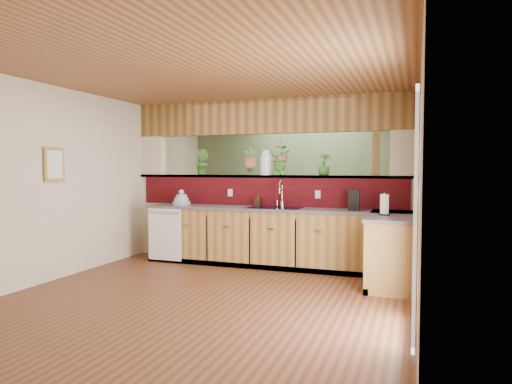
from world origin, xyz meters
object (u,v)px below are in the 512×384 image
(faucet, at_px, (281,193))
(shelving_console, at_px, (255,216))
(dish_stack, at_px, (181,200))
(soap_dispenser, at_px, (258,200))
(glass_jar, at_px, (266,163))
(paper_towel, at_px, (384,205))
(coffee_maker, at_px, (354,201))

(faucet, distance_m, shelving_console, 2.51)
(dish_stack, bearing_deg, faucet, 5.83)
(dish_stack, height_order, soap_dispenser, dish_stack)
(dish_stack, relative_size, glass_jar, 0.72)
(dish_stack, distance_m, soap_dispenser, 1.28)
(faucet, relative_size, dish_stack, 1.44)
(glass_jar, height_order, shelving_console, glass_jar)
(glass_jar, bearing_deg, shelving_console, 114.60)
(paper_towel, relative_size, shelving_console, 0.20)
(paper_towel, bearing_deg, shelving_console, 134.32)
(dish_stack, distance_m, glass_jar, 1.51)
(coffee_maker, bearing_deg, soap_dispenser, 170.26)
(soap_dispenser, bearing_deg, dish_stack, -172.57)
(faucet, distance_m, soap_dispenser, 0.39)
(coffee_maker, height_order, glass_jar, glass_jar)
(soap_dispenser, bearing_deg, shelving_console, 111.10)
(paper_towel, bearing_deg, glass_jar, 153.62)
(dish_stack, xyz_separation_m, soap_dispenser, (1.27, 0.17, 0.02))
(shelving_console, bearing_deg, paper_towel, -40.38)
(dish_stack, relative_size, paper_towel, 1.01)
(dish_stack, xyz_separation_m, shelving_console, (0.45, 2.28, -0.48))
(soap_dispenser, distance_m, paper_towel, 2.10)
(soap_dispenser, relative_size, paper_towel, 0.71)
(glass_jar, relative_size, shelving_console, 0.28)
(faucet, height_order, soap_dispenser, faucet)
(dish_stack, relative_size, shelving_console, 0.20)
(paper_towel, height_order, glass_jar, glass_jar)
(coffee_maker, bearing_deg, paper_towel, -55.48)
(shelving_console, bearing_deg, glass_jar, -60.09)
(coffee_maker, height_order, paper_towel, coffee_maker)
(dish_stack, height_order, glass_jar, glass_jar)
(faucet, distance_m, dish_stack, 1.66)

